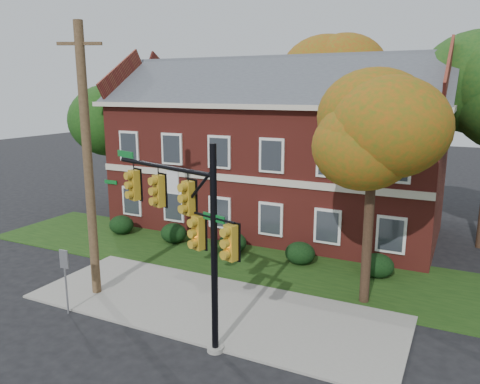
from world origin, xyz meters
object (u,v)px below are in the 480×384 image
at_px(apartment_building, 274,142).
at_px(hedge_far_right, 377,266).
at_px(tree_left_rear, 126,110).
at_px(hedge_right, 300,253).
at_px(utility_pole, 88,163).
at_px(hedge_left, 174,233).
at_px(hedge_center, 233,243).
at_px(tree_near_right, 380,127).
at_px(traffic_signal, 188,220).
at_px(tree_far_rear, 336,76).
at_px(sign_post, 65,271).
at_px(hedge_far_left, 121,225).

bearing_deg(apartment_building, hedge_far_right, -36.89).
bearing_deg(tree_left_rear, hedge_right, -17.37).
bearing_deg(utility_pole, hedge_left, 72.37).
bearing_deg(hedge_center, hedge_far_right, 0.00).
distance_m(tree_near_right, utility_pole, 10.71).
distance_m(apartment_building, traffic_signal, 13.38).
bearing_deg(tree_far_rear, sign_post, -99.92).
height_order(apartment_building, utility_pole, utility_pole).
xyz_separation_m(apartment_building, tree_left_rear, (-9.73, -1.12, 1.69)).
height_order(hedge_center, tree_far_rear, tree_far_rear).
bearing_deg(tree_left_rear, hedge_left, -33.59).
xyz_separation_m(hedge_far_right, tree_far_rear, (-5.66, 13.09, 8.32)).
distance_m(hedge_right, tree_near_right, 7.72).
relative_size(hedge_left, tree_far_rear, 0.12).
bearing_deg(hedge_left, tree_far_rear, 69.71).
distance_m(hedge_left, hedge_far_right, 10.50).
distance_m(tree_near_right, tree_far_rear, 17.12).
bearing_deg(hedge_far_right, utility_pole, -145.70).
relative_size(apartment_building, utility_pole, 1.82).
bearing_deg(hedge_far_left, hedge_center, 0.00).
height_order(hedge_right, tree_far_rear, tree_far_rear).
xyz_separation_m(apartment_building, hedge_far_right, (7.00, -5.25, -4.46)).
distance_m(hedge_left, utility_pole, 8.16).
distance_m(hedge_center, hedge_right, 3.50).
distance_m(hedge_far_left, utility_pole, 9.19).
height_order(hedge_center, hedge_right, same).
bearing_deg(hedge_center, apartment_building, 90.00).
distance_m(hedge_far_left, tree_near_right, 15.75).
distance_m(hedge_far_left, hedge_center, 7.00).
xyz_separation_m(hedge_right, tree_left_rear, (-13.23, 4.14, 6.16)).
xyz_separation_m(apartment_building, traffic_signal, (2.48, -13.11, -0.98)).
height_order(hedge_far_right, traffic_signal, traffic_signal).
bearing_deg(apartment_building, utility_pole, -102.78).
bearing_deg(tree_left_rear, tree_far_rear, 38.97).
bearing_deg(tree_near_right, utility_pole, -159.15).
relative_size(hedge_right, utility_pole, 0.14).
bearing_deg(hedge_far_right, hedge_far_left, 180.00).
bearing_deg(hedge_left, tree_left_rear, 146.41).
bearing_deg(tree_left_rear, utility_pole, -56.78).
height_order(apartment_building, hedge_far_left, apartment_building).
bearing_deg(sign_post, hedge_far_right, 36.50).
distance_m(tree_far_rear, utility_pole, 20.43).
distance_m(hedge_far_left, hedge_left, 3.50).
bearing_deg(hedge_center, tree_far_rear, 84.15).
relative_size(hedge_center, tree_far_rear, 0.12).
bearing_deg(hedge_center, tree_left_rear, 156.96).
xyz_separation_m(hedge_left, hedge_far_right, (10.50, 0.00, 0.00)).
height_order(traffic_signal, utility_pole, utility_pole).
xyz_separation_m(hedge_center, hedge_right, (3.50, 0.00, 0.00)).
relative_size(apartment_building, hedge_left, 13.43).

